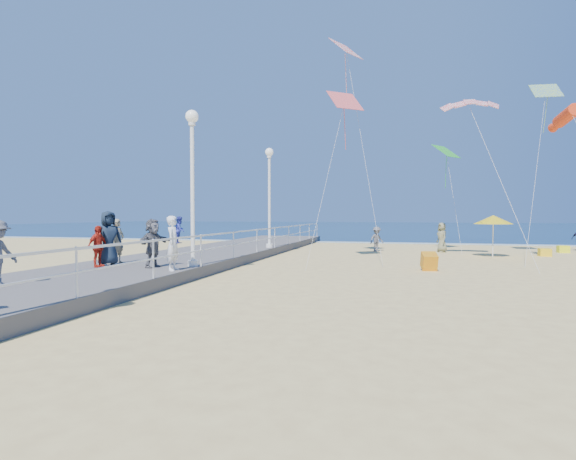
% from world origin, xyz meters
% --- Properties ---
extents(ground, '(160.00, 160.00, 0.00)m').
position_xyz_m(ground, '(0.00, 0.00, 0.00)').
color(ground, '#EBCE7B').
rests_on(ground, ground).
extents(ocean, '(160.00, 90.00, 0.05)m').
position_xyz_m(ocean, '(0.00, 65.00, 0.01)').
color(ocean, '#0B2747').
rests_on(ocean, ground).
extents(surf_line, '(160.00, 1.20, 0.04)m').
position_xyz_m(surf_line, '(0.00, 20.50, 0.03)').
color(surf_line, silver).
rests_on(surf_line, ground).
extents(boardwalk, '(5.00, 44.00, 0.40)m').
position_xyz_m(boardwalk, '(-7.50, 0.00, 0.20)').
color(boardwalk, slate).
rests_on(boardwalk, ground).
extents(railing, '(0.05, 42.00, 0.55)m').
position_xyz_m(railing, '(-5.05, 0.00, 1.25)').
color(railing, white).
rests_on(railing, boardwalk).
extents(lamp_post_mid, '(0.44, 0.44, 5.32)m').
position_xyz_m(lamp_post_mid, '(-5.35, 0.00, 3.66)').
color(lamp_post_mid, white).
rests_on(lamp_post_mid, boardwalk).
extents(lamp_post_far, '(0.44, 0.44, 5.32)m').
position_xyz_m(lamp_post_far, '(-5.35, 9.00, 3.66)').
color(lamp_post_far, white).
rests_on(lamp_post_far, boardwalk).
extents(woman_holding_toddler, '(0.49, 0.68, 1.73)m').
position_xyz_m(woman_holding_toddler, '(-5.40, -1.25, 1.27)').
color(woman_holding_toddler, white).
rests_on(woman_holding_toddler, boardwalk).
extents(toddler_held, '(0.38, 0.46, 0.86)m').
position_xyz_m(toddler_held, '(-5.25, -1.10, 1.68)').
color(toddler_held, '#2D37AB').
rests_on(toddler_held, boardwalk).
extents(spectator_3, '(0.44, 0.86, 1.40)m').
position_xyz_m(spectator_3, '(-8.28, -1.11, 1.10)').
color(spectator_3, red).
rests_on(spectator_3, boardwalk).
extents(spectator_4, '(1.01, 1.11, 1.90)m').
position_xyz_m(spectator_4, '(-8.24, -0.61, 1.35)').
color(spectator_4, '#172333').
rests_on(spectator_4, boardwalk).
extents(spectator_5, '(0.70, 1.57, 1.64)m').
position_xyz_m(spectator_5, '(-6.49, -0.66, 1.22)').
color(spectator_5, '#5A5A5F').
rests_on(spectator_5, boardwalk).
extents(spectator_6, '(0.39, 0.59, 1.61)m').
position_xyz_m(spectator_6, '(-8.39, 0.14, 1.21)').
color(spectator_6, '#9A8C6A').
rests_on(spectator_6, boardwalk).
extents(beach_walker_a, '(1.06, 1.04, 1.46)m').
position_xyz_m(beach_walker_a, '(0.10, 12.66, 0.73)').
color(beach_walker_a, '#57575C').
rests_on(beach_walker_a, ground).
extents(beach_walker_c, '(0.82, 0.98, 1.71)m').
position_xyz_m(beach_walker_c, '(3.77, 13.21, 0.85)').
color(beach_walker_c, '#7C7B56').
rests_on(beach_walker_c, ground).
extents(box_kite, '(0.66, 0.79, 0.74)m').
position_xyz_m(box_kite, '(2.60, 4.04, 0.30)').
color(box_kite, '#CE4F0C').
rests_on(box_kite, ground).
extents(beach_umbrella, '(1.90, 1.90, 2.14)m').
position_xyz_m(beach_umbrella, '(6.03, 10.60, 1.91)').
color(beach_umbrella, white).
rests_on(beach_umbrella, ground).
extents(beach_chair_left, '(0.55, 0.55, 0.40)m').
position_xyz_m(beach_chair_left, '(8.75, 11.87, 0.20)').
color(beach_chair_left, yellow).
rests_on(beach_chair_left, ground).
extents(beach_chair_right, '(0.55, 0.55, 0.40)m').
position_xyz_m(beach_chair_right, '(10.41, 14.49, 0.20)').
color(beach_chair_right, '#F9FF1A').
rests_on(beach_chair_right, ground).
extents(kite_parafoil, '(2.61, 0.94, 0.65)m').
position_xyz_m(kite_parafoil, '(4.60, 8.68, 7.46)').
color(kite_parafoil, red).
extents(kite_windsock, '(0.95, 2.37, 1.01)m').
position_xyz_m(kite_windsock, '(8.45, 8.01, 6.45)').
color(kite_windsock, red).
extents(kite_diamond_pink, '(1.69, 1.63, 0.97)m').
position_xyz_m(kite_diamond_pink, '(-0.93, 6.02, 7.22)').
color(kite_diamond_pink, '#DE5253').
extents(kite_diamond_multi, '(1.41, 1.12, 0.89)m').
position_xyz_m(kite_diamond_multi, '(8.46, 11.14, 8.37)').
color(kite_diamond_multi, blue).
extents(kite_diamond_green, '(1.70, 1.76, 0.82)m').
position_xyz_m(kite_diamond_green, '(3.98, 13.72, 5.85)').
color(kite_diamond_green, green).
extents(kite_diamond_redwhite, '(1.58, 1.71, 0.93)m').
position_xyz_m(kite_diamond_redwhite, '(-1.08, 7.45, 10.00)').
color(kite_diamond_redwhite, red).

